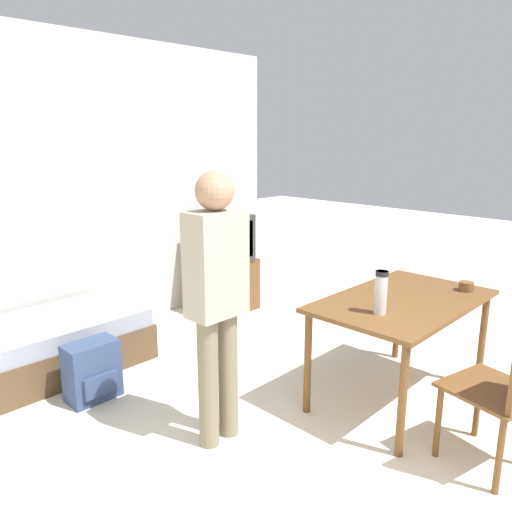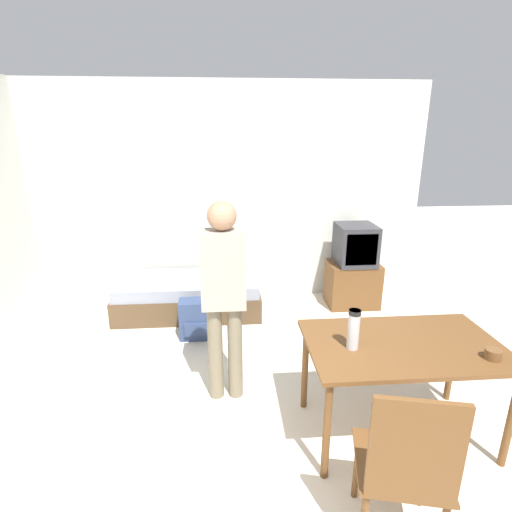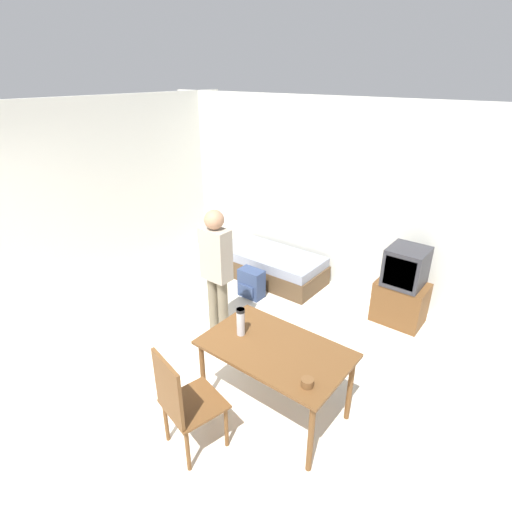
# 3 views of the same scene
# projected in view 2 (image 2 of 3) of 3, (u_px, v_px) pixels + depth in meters

# --- Properties ---
(wall_back) EXTENTS (5.37, 0.06, 2.70)m
(wall_back) POSITION_uv_depth(u_px,v_px,m) (210.00, 195.00, 4.99)
(wall_back) COLOR silver
(wall_back) RESTS_ON ground_plane
(daybed) EXTENTS (1.71, 0.80, 0.43)m
(daybed) POSITION_uv_depth(u_px,v_px,m) (189.00, 295.00, 4.83)
(daybed) COLOR #4C3823
(daybed) RESTS_ON ground_plane
(tv) EXTENTS (0.62, 0.48, 1.04)m
(tv) POSITION_uv_depth(u_px,v_px,m) (354.00, 268.00, 4.96)
(tv) COLOR brown
(tv) RESTS_ON ground_plane
(dining_table) EXTENTS (1.32, 0.81, 0.74)m
(dining_table) POSITION_uv_depth(u_px,v_px,m) (402.00, 354.00, 2.74)
(dining_table) COLOR brown
(dining_table) RESTS_ON ground_plane
(wooden_chair) EXTENTS (0.55, 0.55, 1.01)m
(wooden_chair) POSITION_uv_depth(u_px,v_px,m) (406.00, 465.00, 1.96)
(wooden_chair) COLOR brown
(wooden_chair) RESTS_ON ground_plane
(person_standing) EXTENTS (0.34, 0.22, 1.64)m
(person_standing) POSITION_uv_depth(u_px,v_px,m) (224.00, 289.00, 3.08)
(person_standing) COLOR #6B604C
(person_standing) RESTS_ON ground_plane
(thermos_flask) EXTENTS (0.08, 0.08, 0.28)m
(thermos_flask) POSITION_uv_depth(u_px,v_px,m) (354.00, 328.00, 2.61)
(thermos_flask) COLOR #B7B7BC
(thermos_flask) RESTS_ON dining_table
(mate_bowl) EXTENTS (0.10, 0.10, 0.07)m
(mate_bowl) POSITION_uv_depth(u_px,v_px,m) (493.00, 354.00, 2.52)
(mate_bowl) COLOR brown
(mate_bowl) RESTS_ON dining_table
(backpack) EXTENTS (0.36, 0.24, 0.43)m
(backpack) POSITION_uv_depth(u_px,v_px,m) (197.00, 319.00, 4.23)
(backpack) COLOR navy
(backpack) RESTS_ON ground_plane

